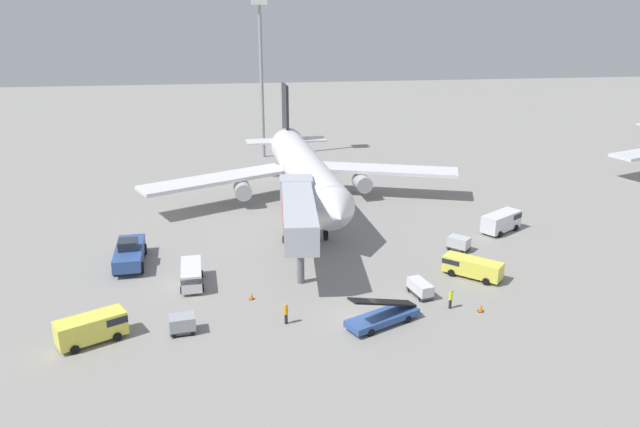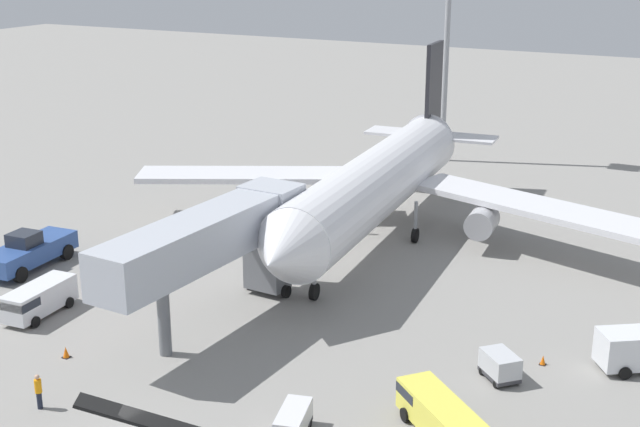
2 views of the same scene
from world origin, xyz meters
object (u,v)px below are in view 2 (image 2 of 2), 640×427
pushback_tug (29,251)px  baggage_cart_near_right (500,365)px  service_van_outer_right (438,414)px  ground_crew_worker_foreground (38,391)px  baggage_cart_mid_right (293,422)px  safety_cone_charlie (66,352)px  jet_bridge (217,238)px  airplane_at_gate (379,181)px  service_van_far_left (38,299)px  safety_cone_bravo (543,360)px

pushback_tug → baggage_cart_near_right: bearing=-1.1°
service_van_outer_right → baggage_cart_near_right: (1.06, 6.40, -0.24)m
pushback_tug → ground_crew_worker_foreground: size_ratio=4.09×
pushback_tug → service_van_outer_right: pushback_tug is taller
baggage_cart_mid_right → safety_cone_charlie: 14.91m
jet_bridge → baggage_cart_mid_right: jet_bridge is taller
airplane_at_gate → service_van_outer_right: airplane_at_gate is taller
baggage_cart_mid_right → safety_cone_charlie: bearing=175.5°
service_van_far_left → baggage_cart_near_right: bearing=10.5°
service_van_far_left → ground_crew_worker_foreground: bearing=-45.3°
pushback_tug → safety_cone_charlie: size_ratio=11.82×
baggage_cart_near_right → safety_cone_bravo: baggage_cart_near_right is taller
baggage_cart_near_right → safety_cone_charlie: size_ratio=3.95×
baggage_cart_near_right → service_van_far_left: bearing=-169.5°
ground_crew_worker_foreground → safety_cone_charlie: bearing=119.8°
pushback_tug → service_van_outer_right: 33.19m
service_van_far_left → safety_cone_charlie: size_ratio=8.09×
ground_crew_worker_foreground → safety_cone_charlie: size_ratio=2.89×
service_van_outer_right → baggage_cart_near_right: service_van_outer_right is taller
service_van_far_left → safety_cone_bravo: bearing=15.0°
airplane_at_gate → pushback_tug: (-19.10, -16.59, -3.36)m
ground_crew_worker_foreground → safety_cone_charlie: ground_crew_worker_foreground is taller
baggage_cart_mid_right → safety_cone_charlie: baggage_cart_mid_right is taller
safety_cone_charlie → pushback_tug: bearing=142.2°
baggage_cart_mid_right → pushback_tug: bearing=158.9°
baggage_cart_mid_right → baggage_cart_near_right: size_ratio=1.20×
airplane_at_gate → safety_cone_bravo: size_ratio=76.23×
pushback_tug → service_van_outer_right: size_ratio=1.40×
service_van_far_left → baggage_cart_near_right: service_van_far_left is taller
baggage_cart_mid_right → service_van_far_left: bearing=167.2°
baggage_cart_mid_right → safety_cone_bravo: (8.53, 12.29, -0.49)m
jet_bridge → service_van_outer_right: 17.32m
jet_bridge → safety_cone_bravo: jet_bridge is taller
service_van_outer_right → ground_crew_worker_foreground: (-18.02, -6.74, -0.09)m
ground_crew_worker_foreground → service_van_outer_right: bearing=20.5°
service_van_outer_right → ground_crew_worker_foreground: ground_crew_worker_foreground is taller
service_van_far_left → safety_cone_charlie: bearing=-32.6°
airplane_at_gate → baggage_cart_mid_right: bearing=-74.4°
safety_cone_bravo → service_van_far_left: bearing=-165.0°
jet_bridge → baggage_cart_mid_right: size_ratio=5.53×
pushback_tug → safety_cone_bravo: pushback_tug is taller
pushback_tug → baggage_cart_mid_right: bearing=-21.1°
service_van_far_left → baggage_cart_mid_right: service_van_far_left is taller
baggage_cart_near_right → ground_crew_worker_foreground: (-19.08, -13.14, 0.15)m
safety_cone_charlie → baggage_cart_near_right: bearing=21.2°
service_van_outer_right → service_van_far_left: 26.09m
ground_crew_worker_foreground → baggage_cart_near_right: bearing=34.5°
pushback_tug → safety_cone_bravo: (35.13, 2.00, -0.97)m
airplane_at_gate → service_van_outer_right: 27.37m
jet_bridge → pushback_tug: 17.18m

